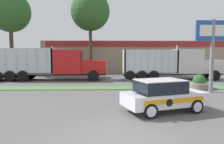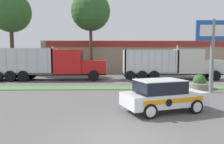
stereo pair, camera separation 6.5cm
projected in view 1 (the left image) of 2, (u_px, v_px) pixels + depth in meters
name	position (u px, v px, depth m)	size (l,w,h in m)	color
ground_plane	(120.00, 141.00, 7.23)	(600.00, 600.00, 0.00)	#5B5959
grass_verge	(112.00, 88.00, 17.90)	(120.00, 1.72, 0.06)	#517F42
centre_line_3	(47.00, 81.00, 22.57)	(2.40, 0.14, 0.01)	yellow
centre_line_4	(99.00, 81.00, 22.71)	(2.40, 0.14, 0.01)	yellow
centre_line_5	(151.00, 81.00, 22.85)	(2.40, 0.14, 0.01)	yellow
centre_line_6	(202.00, 80.00, 22.99)	(2.40, 0.14, 0.01)	yellow
dump_truck_lead	(60.00, 65.00, 23.15)	(11.62, 2.63, 3.53)	black
dump_truck_mid	(180.00, 64.00, 23.73)	(10.71, 2.59, 3.68)	black
rally_car	(163.00, 95.00, 10.76)	(4.40, 2.96, 1.64)	white
store_sign_post	(213.00, 41.00, 15.76)	(2.50, 0.28, 5.32)	gray
stone_planter	(199.00, 84.00, 17.73)	(1.84, 1.84, 1.18)	gray
store_building_backdrop	(139.00, 56.00, 36.63)	(29.30, 12.10, 4.59)	#9E896B
tree_behind_left	(90.00, 7.00, 28.97)	(5.21, 5.21, 12.32)	#473828
tree_behind_right	(10.00, 8.00, 27.88)	(5.14, 5.14, 11.98)	#473828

